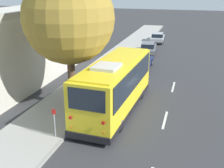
{
  "coord_description": "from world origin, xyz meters",
  "views": [
    {
      "loc": [
        -15.4,
        -4.01,
        7.61
      ],
      "look_at": [
        1.67,
        1.01,
        1.3
      ],
      "focal_mm": 45.0,
      "sensor_mm": 36.0,
      "label": 1
    }
  ],
  "objects_px": {
    "sign_post_near": "(55,123)",
    "sign_post_far": "(72,106)",
    "parked_sedan_silver": "(158,38)",
    "street_tree": "(69,12)",
    "parked_sedan_navy": "(140,62)",
    "parked_sedan_gray": "(148,48)",
    "shuttle_bus": "(115,84)"
  },
  "relations": [
    {
      "from": "sign_post_far",
      "to": "shuttle_bus",
      "type": "bearing_deg",
      "value": -43.53
    },
    {
      "from": "shuttle_bus",
      "to": "parked_sedan_navy",
      "type": "distance_m",
      "value": 10.08
    },
    {
      "from": "shuttle_bus",
      "to": "parked_sedan_silver",
      "type": "height_order",
      "value": "shuttle_bus"
    },
    {
      "from": "parked_sedan_navy",
      "to": "sign_post_near",
      "type": "bearing_deg",
      "value": 176.05
    },
    {
      "from": "parked_sedan_silver",
      "to": "street_tree",
      "type": "bearing_deg",
      "value": 171.01
    },
    {
      "from": "parked_sedan_gray",
      "to": "street_tree",
      "type": "bearing_deg",
      "value": 167.16
    },
    {
      "from": "parked_sedan_gray",
      "to": "parked_sedan_silver",
      "type": "bearing_deg",
      "value": -5.63
    },
    {
      "from": "parked_sedan_gray",
      "to": "sign_post_near",
      "type": "relative_size",
      "value": 3.07
    },
    {
      "from": "shuttle_bus",
      "to": "parked_sedan_silver",
      "type": "bearing_deg",
      "value": 3.94
    },
    {
      "from": "sign_post_near",
      "to": "sign_post_far",
      "type": "xyz_separation_m",
      "value": [
        2.12,
        -0.0,
        0.01
      ]
    },
    {
      "from": "shuttle_bus",
      "to": "sign_post_far",
      "type": "xyz_separation_m",
      "value": [
        -2.13,
        2.02,
        -0.86
      ]
    },
    {
      "from": "parked_sedan_navy",
      "to": "sign_post_near",
      "type": "distance_m",
      "value": 14.36
    },
    {
      "from": "parked_sedan_navy",
      "to": "street_tree",
      "type": "xyz_separation_m",
      "value": [
        -9.84,
        2.63,
        5.49
      ]
    },
    {
      "from": "street_tree",
      "to": "sign_post_far",
      "type": "relative_size",
      "value": 5.79
    },
    {
      "from": "parked_sedan_gray",
      "to": "sign_post_far",
      "type": "bearing_deg",
      "value": 170.96
    },
    {
      "from": "parked_sedan_gray",
      "to": "parked_sedan_silver",
      "type": "height_order",
      "value": "parked_sedan_gray"
    },
    {
      "from": "shuttle_bus",
      "to": "parked_sedan_gray",
      "type": "height_order",
      "value": "shuttle_bus"
    },
    {
      "from": "parked_sedan_navy",
      "to": "sign_post_near",
      "type": "xyz_separation_m",
      "value": [
        -14.25,
        1.72,
        0.36
      ]
    },
    {
      "from": "parked_sedan_silver",
      "to": "sign_post_near",
      "type": "height_order",
      "value": "sign_post_near"
    },
    {
      "from": "parked_sedan_navy",
      "to": "parked_sedan_silver",
      "type": "relative_size",
      "value": 0.98
    },
    {
      "from": "sign_post_near",
      "to": "parked_sedan_gray",
      "type": "bearing_deg",
      "value": -3.92
    },
    {
      "from": "shuttle_bus",
      "to": "parked_sedan_navy",
      "type": "relative_size",
      "value": 2.01
    },
    {
      "from": "parked_sedan_silver",
      "to": "sign_post_near",
      "type": "relative_size",
      "value": 2.92
    },
    {
      "from": "shuttle_bus",
      "to": "parked_sedan_navy",
      "type": "height_order",
      "value": "shuttle_bus"
    },
    {
      "from": "parked_sedan_navy",
      "to": "street_tree",
      "type": "bearing_deg",
      "value": 167.97
    },
    {
      "from": "parked_sedan_navy",
      "to": "sign_post_far",
      "type": "xyz_separation_m",
      "value": [
        -12.13,
        1.72,
        0.38
      ]
    },
    {
      "from": "parked_sedan_gray",
      "to": "sign_post_far",
      "type": "relative_size",
      "value": 3.03
    },
    {
      "from": "parked_sedan_navy",
      "to": "sign_post_far",
      "type": "height_order",
      "value": "sign_post_far"
    },
    {
      "from": "parked_sedan_gray",
      "to": "shuttle_bus",
      "type": "bearing_deg",
      "value": 177.48
    },
    {
      "from": "sign_post_near",
      "to": "sign_post_far",
      "type": "height_order",
      "value": "sign_post_far"
    },
    {
      "from": "street_tree",
      "to": "sign_post_near",
      "type": "distance_m",
      "value": 6.83
    },
    {
      "from": "parked_sedan_silver",
      "to": "sign_post_far",
      "type": "relative_size",
      "value": 2.87
    }
  ]
}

